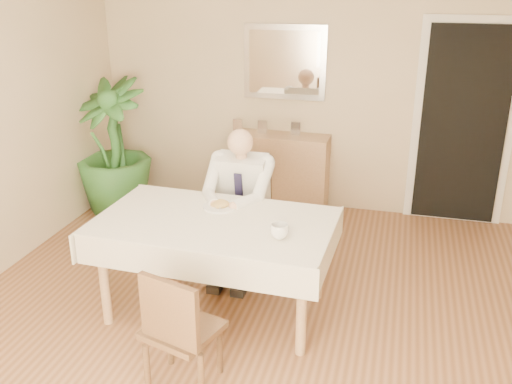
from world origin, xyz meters
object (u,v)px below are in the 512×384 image
(seated_man, at_px, (238,198))
(sideboard, at_px, (280,172))
(coffee_mug, at_px, (279,231))
(dining_table, at_px, (215,231))
(chair_far, at_px, (247,211))
(chair_near, at_px, (178,328))
(potted_palm, at_px, (112,147))

(seated_man, xyz_separation_m, sideboard, (0.03, 1.50, -0.28))
(seated_man, height_order, coffee_mug, seated_man)
(dining_table, height_order, coffee_mug, coffee_mug)
(dining_table, distance_m, chair_far, 0.90)
(dining_table, distance_m, coffee_mug, 0.56)
(chair_far, relative_size, sideboard, 0.80)
(coffee_mug, distance_m, sideboard, 2.35)
(chair_far, distance_m, seated_man, 0.36)
(dining_table, bearing_deg, chair_near, -82.82)
(sideboard, relative_size, potted_palm, 0.72)
(chair_far, xyz_separation_m, sideboard, (0.03, 1.22, -0.05))
(dining_table, distance_m, potted_palm, 2.31)
(coffee_mug, height_order, potted_palm, potted_palm)
(chair_far, relative_size, coffee_mug, 6.55)
(chair_far, bearing_deg, seated_man, -88.65)
(dining_table, height_order, potted_palm, potted_palm)
(dining_table, xyz_separation_m, chair_far, (0.00, 0.87, -0.21))
(sideboard, bearing_deg, chair_far, -90.69)
(coffee_mug, xyz_separation_m, sideboard, (-0.49, 2.26, -0.39))
(chair_near, relative_size, sideboard, 0.83)
(coffee_mug, bearing_deg, seated_man, 124.25)
(dining_table, height_order, chair_far, chair_far)
(dining_table, relative_size, seated_man, 1.41)
(coffee_mug, bearing_deg, sideboard, 102.25)
(chair_far, height_order, potted_palm, potted_palm)
(sideboard, bearing_deg, seated_man, -90.45)
(chair_near, bearing_deg, chair_far, 109.34)
(chair_far, distance_m, coffee_mug, 1.21)
(potted_palm, bearing_deg, coffee_mug, -39.01)
(coffee_mug, bearing_deg, potted_palm, 140.99)
(chair_far, distance_m, potted_palm, 1.83)
(chair_near, distance_m, seated_man, 1.55)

